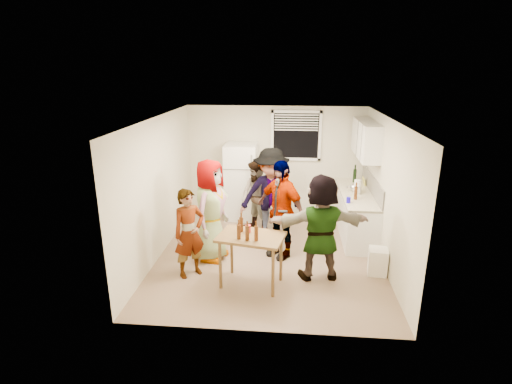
# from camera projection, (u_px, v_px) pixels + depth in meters

# --- Properties ---
(room) EXTENTS (4.00, 4.50, 2.50)m
(room) POSITION_uv_depth(u_px,v_px,m) (269.00, 255.00, 7.39)
(room) COLOR beige
(room) RESTS_ON ground
(window) EXTENTS (1.12, 0.10, 1.06)m
(window) POSITION_uv_depth(u_px,v_px,m) (296.00, 136.00, 8.89)
(window) COLOR white
(window) RESTS_ON room
(refrigerator) EXTENTS (0.70, 0.70, 1.70)m
(refrigerator) POSITION_uv_depth(u_px,v_px,m) (241.00, 182.00, 8.98)
(refrigerator) COLOR white
(refrigerator) RESTS_ON ground
(counter_lower) EXTENTS (0.60, 2.20, 0.86)m
(counter_lower) POSITION_uv_depth(u_px,v_px,m) (355.00, 214.00, 8.20)
(counter_lower) COLOR white
(counter_lower) RESTS_ON ground
(countertop) EXTENTS (0.64, 2.22, 0.04)m
(countertop) POSITION_uv_depth(u_px,v_px,m) (357.00, 193.00, 8.07)
(countertop) COLOR beige
(countertop) RESTS_ON counter_lower
(backsplash) EXTENTS (0.03, 2.20, 0.36)m
(backsplash) POSITION_uv_depth(u_px,v_px,m) (372.00, 184.00, 7.98)
(backsplash) COLOR #A8A299
(backsplash) RESTS_ON countertop
(upper_cabinets) EXTENTS (0.34, 1.60, 0.70)m
(upper_cabinets) POSITION_uv_depth(u_px,v_px,m) (366.00, 139.00, 7.92)
(upper_cabinets) COLOR white
(upper_cabinets) RESTS_ON room
(kettle) EXTENTS (0.24, 0.20, 0.19)m
(kettle) POSITION_uv_depth(u_px,v_px,m) (354.00, 191.00, 8.13)
(kettle) COLOR silver
(kettle) RESTS_ON countertop
(paper_towel) EXTENTS (0.13, 0.13, 0.29)m
(paper_towel) POSITION_uv_depth(u_px,v_px,m) (357.00, 194.00, 7.95)
(paper_towel) COLOR white
(paper_towel) RESTS_ON countertop
(wine_bottle) EXTENTS (0.07, 0.07, 0.29)m
(wine_bottle) POSITION_uv_depth(u_px,v_px,m) (354.00, 182.00, 8.75)
(wine_bottle) COLOR black
(wine_bottle) RESTS_ON countertop
(beer_bottle_counter) EXTENTS (0.06, 0.06, 0.25)m
(beer_bottle_counter) POSITION_uv_depth(u_px,v_px,m) (355.00, 199.00, 7.63)
(beer_bottle_counter) COLOR #47230C
(beer_bottle_counter) RESTS_ON countertop
(blue_cup) EXTENTS (0.08, 0.08, 0.11)m
(blue_cup) POSITION_uv_depth(u_px,v_px,m) (348.00, 203.00, 7.43)
(blue_cup) COLOR #1609DA
(blue_cup) RESTS_ON countertop
(picture_frame) EXTENTS (0.02, 0.20, 0.17)m
(picture_frame) POSITION_uv_depth(u_px,v_px,m) (364.00, 181.00, 8.52)
(picture_frame) COLOR #DCD552
(picture_frame) RESTS_ON countertop
(trash_bin) EXTENTS (0.34, 0.34, 0.45)m
(trash_bin) POSITION_uv_depth(u_px,v_px,m) (378.00, 260.00, 6.64)
(trash_bin) COLOR white
(trash_bin) RESTS_ON ground
(serving_table) EXTENTS (1.11, 0.85, 0.84)m
(serving_table) POSITION_uv_depth(u_px,v_px,m) (251.00, 284.00, 6.39)
(serving_table) COLOR brown
(serving_table) RESTS_ON ground
(beer_bottle_table) EXTENTS (0.06, 0.06, 0.24)m
(beer_bottle_table) POSITION_uv_depth(u_px,v_px,m) (241.00, 232.00, 6.29)
(beer_bottle_table) COLOR #47230C
(beer_bottle_table) RESTS_ON serving_table
(red_cup) EXTENTS (0.09, 0.09, 0.12)m
(red_cup) POSITION_uv_depth(u_px,v_px,m) (248.00, 232.00, 6.27)
(red_cup) COLOR red
(red_cup) RESTS_ON serving_table
(guest_grey) EXTENTS (2.00, 1.34, 0.58)m
(guest_grey) POSITION_uv_depth(u_px,v_px,m) (212.00, 257.00, 7.27)
(guest_grey) COLOR #9A9A9A
(guest_grey) RESTS_ON ground
(guest_stripe) EXTENTS (1.39, 1.48, 0.36)m
(guest_stripe) POSITION_uv_depth(u_px,v_px,m) (191.00, 274.00, 6.69)
(guest_stripe) COLOR #141933
(guest_stripe) RESTS_ON ground
(guest_back_left) EXTENTS (1.57, 1.62, 0.57)m
(guest_back_left) POSITION_uv_depth(u_px,v_px,m) (257.00, 232.00, 8.41)
(guest_back_left) COLOR brown
(guest_back_left) RESTS_ON ground
(guest_back_right) EXTENTS (1.46, 2.02, 0.69)m
(guest_back_right) POSITION_uv_depth(u_px,v_px,m) (270.00, 239.00, 8.04)
(guest_back_right) COLOR #3D3C41
(guest_back_right) RESTS_ON ground
(guest_black) EXTENTS (1.96, 2.05, 0.44)m
(guest_black) POSITION_uv_depth(u_px,v_px,m) (280.00, 255.00, 7.37)
(guest_black) COLOR black
(guest_black) RESTS_ON ground
(guest_orange) EXTENTS (1.89, 1.99, 0.52)m
(guest_orange) POSITION_uv_depth(u_px,v_px,m) (318.00, 277.00, 6.61)
(guest_orange) COLOR #EC7557
(guest_orange) RESTS_ON ground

